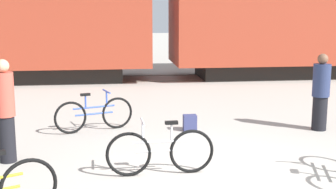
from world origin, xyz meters
TOP-DOWN VIEW (x-y plane):
  - ground_plane at (0.00, 0.00)m, footprint 80.00×80.00m
  - rail_near at (0.00, 9.69)m, footprint 64.58×0.07m
  - rail_far at (0.00, 11.13)m, footprint 64.58×0.07m
  - bicycle_blue at (-2.17, 3.24)m, footprint 1.63×0.61m
  - bicycle_silver at (-1.05, 0.47)m, footprint 1.70×0.46m
  - person_in_navy at (2.59, 2.77)m, footprint 0.36×0.36m
  - person_in_red at (-3.56, 1.39)m, footprint 0.32×0.32m
  - backpack at (-0.16, 3.03)m, footprint 0.28×0.20m

SIDE VIEW (x-z plane):
  - ground_plane at x=0.00m, z-range 0.00..0.00m
  - rail_near at x=0.00m, z-range 0.00..0.01m
  - rail_far at x=0.00m, z-range 0.00..0.01m
  - backpack at x=-0.16m, z-range 0.00..0.34m
  - bicycle_blue at x=-2.17m, z-range -0.06..0.79m
  - bicycle_silver at x=-1.05m, z-range -0.07..0.82m
  - person_in_navy at x=2.59m, z-range -0.01..1.63m
  - person_in_red at x=-3.56m, z-range 0.01..1.76m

